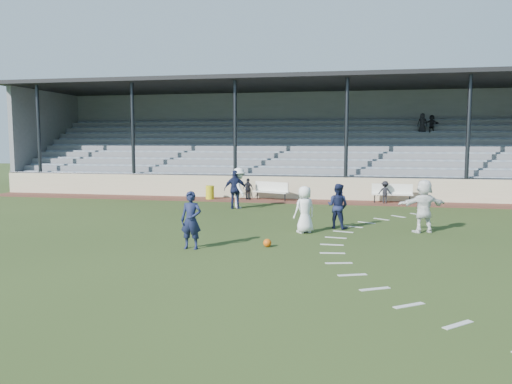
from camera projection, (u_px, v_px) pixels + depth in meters
ground at (240, 241)px, 15.67m from camera, size 90.00×90.00×0.00m
cinder_track at (286, 201)px, 25.91m from camera, size 34.00×2.00×0.02m
retaining_wall at (289, 188)px, 26.87m from camera, size 34.00×0.18×1.20m
bench_left at (271, 189)px, 26.24m from camera, size 2.01×1.17×0.95m
bench_right at (392, 192)px, 25.07m from camera, size 2.01×0.48×0.95m
trash_bin at (210, 192)px, 26.64m from camera, size 0.45×0.45×0.72m
football at (267, 243)px, 14.81m from camera, size 0.24×0.24×0.24m
player_white_lead at (305, 210)px, 17.01m from camera, size 0.93×0.90×1.61m
player_navy_lead at (191, 220)px, 14.49m from camera, size 0.62×0.41×1.69m
player_navy_mid at (338, 206)px, 17.85m from camera, size 0.96×0.87×1.62m
player_white_wing at (239, 188)px, 23.21m from camera, size 1.18×1.40×1.88m
player_navy_wing at (235, 189)px, 23.02m from camera, size 1.12×0.67×1.79m
player_white_back at (424, 206)px, 17.08m from camera, size 1.78×1.12×1.84m
sub_left_near at (234, 188)px, 26.55m from camera, size 0.53×0.43×1.25m
sub_left_far at (248, 189)px, 26.44m from camera, size 0.72×0.52×1.13m
sub_right at (385, 192)px, 24.89m from camera, size 0.77×0.51×1.11m
grandstand at (299, 155)px, 31.30m from camera, size 34.60×9.00×6.61m
penalty_arc at (375, 246)px, 14.87m from camera, size 3.89×14.63×0.01m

